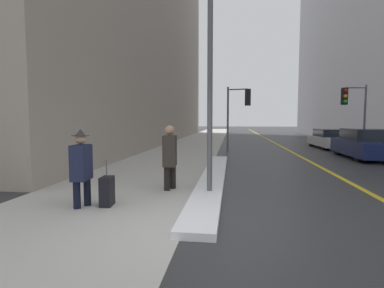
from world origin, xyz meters
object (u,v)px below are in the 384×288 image
(traffic_light_far, at_px, (352,104))
(parked_car_navy, at_px, (365,144))
(rolling_suitcase, at_px, (107,191))
(lamp_post, at_px, (210,47))
(traffic_light_near, at_px, (240,105))
(pedestrian_with_shoulder_bag, at_px, (170,154))
(pedestrian_in_fedora, at_px, (82,165))
(parked_car_white, at_px, (331,139))

(traffic_light_far, height_order, parked_car_navy, traffic_light_far)
(traffic_light_far, distance_m, rolling_suitcase, 14.61)
(rolling_suitcase, bearing_deg, traffic_light_far, 137.21)
(lamp_post, height_order, traffic_light_near, lamp_post)
(traffic_light_far, height_order, pedestrian_with_shoulder_bag, traffic_light_far)
(pedestrian_in_fedora, height_order, parked_car_navy, pedestrian_in_fedora)
(traffic_light_near, relative_size, pedestrian_in_fedora, 2.30)
(pedestrian_in_fedora, xyz_separation_m, parked_car_navy, (8.95, 8.99, -0.21))
(pedestrian_in_fedora, distance_m, rolling_suitcase, 0.72)
(pedestrian_in_fedora, bearing_deg, traffic_light_near, 158.41)
(lamp_post, height_order, parked_car_white, lamp_post)
(lamp_post, bearing_deg, pedestrian_with_shoulder_bag, 153.90)
(traffic_light_far, bearing_deg, traffic_light_near, -2.93)
(traffic_light_near, relative_size, pedestrian_with_shoulder_bag, 2.23)
(lamp_post, bearing_deg, parked_car_white, 62.63)
(parked_car_white, bearing_deg, rolling_suitcase, 147.11)
(pedestrian_in_fedora, height_order, parked_car_white, pedestrian_in_fedora)
(lamp_post, bearing_deg, rolling_suitcase, -151.42)
(pedestrian_with_shoulder_bag, distance_m, parked_car_white, 14.56)
(parked_car_white, bearing_deg, traffic_light_near, 114.17)
(traffic_light_near, height_order, traffic_light_far, traffic_light_far)
(parked_car_navy, bearing_deg, rolling_suitcase, 137.04)
(pedestrian_in_fedora, height_order, rolling_suitcase, pedestrian_in_fedora)
(parked_car_white, bearing_deg, pedestrian_with_shoulder_bag, 147.05)
(lamp_post, bearing_deg, pedestrian_in_fedora, -153.34)
(lamp_post, distance_m, pedestrian_in_fedora, 3.70)
(lamp_post, bearing_deg, parked_car_navy, 49.99)
(traffic_light_far, xyz_separation_m, rolling_suitcase, (-8.83, -11.41, -2.30))
(parked_car_white, bearing_deg, lamp_post, 151.53)
(traffic_light_far, xyz_separation_m, pedestrian_in_fedora, (-9.28, -11.55, -1.75))
(lamp_post, distance_m, rolling_suitcase, 3.79)
(lamp_post, xyz_separation_m, parked_car_white, (6.66, 12.87, -2.78))
(pedestrian_with_shoulder_bag, relative_size, rolling_suitcase, 1.69)
(pedestrian_in_fedora, bearing_deg, rolling_suitcase, 102.36)
(traffic_light_far, relative_size, pedestrian_in_fedora, 2.31)
(pedestrian_with_shoulder_bag, bearing_deg, traffic_light_near, 163.44)
(traffic_light_near, distance_m, traffic_light_far, 5.90)
(lamp_post, height_order, pedestrian_in_fedora, lamp_post)
(lamp_post, distance_m, traffic_light_near, 10.24)
(parked_car_white, bearing_deg, parked_car_navy, 177.28)
(traffic_light_far, distance_m, pedestrian_with_shoulder_bag, 12.70)
(traffic_light_near, relative_size, parked_car_navy, 0.84)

